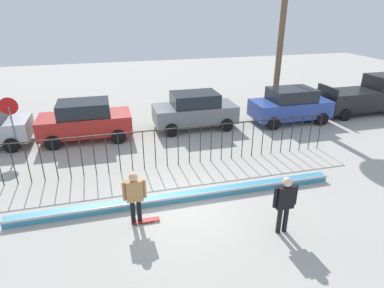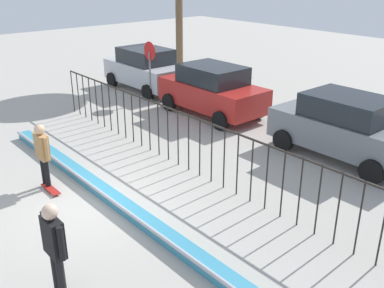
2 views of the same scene
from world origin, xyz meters
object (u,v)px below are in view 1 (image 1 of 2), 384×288
(camera_operator, at_px, (285,200))
(parked_car_blue, at_px, (290,105))
(parked_car_red, at_px, (85,120))
(parked_car_gray, at_px, (195,110))
(skateboarder, at_px, (135,194))
(pickup_truck, at_px, (363,96))
(stop_sign, at_px, (11,118))
(skateboard, at_px, (146,220))

(camera_operator, relative_size, parked_car_blue, 0.42)
(parked_car_red, relative_size, parked_car_blue, 1.00)
(parked_car_red, height_order, parked_car_gray, same)
(skateboarder, relative_size, pickup_truck, 0.37)
(skateboarder, relative_size, parked_car_red, 0.40)
(parked_car_blue, xyz_separation_m, stop_sign, (-13.84, -0.51, 0.64))
(skateboarder, xyz_separation_m, camera_operator, (4.02, -1.49, 0.04))
(camera_operator, relative_size, stop_sign, 0.72)
(skateboarder, xyz_separation_m, parked_car_blue, (9.25, 7.10, -0.06))
(parked_car_gray, bearing_deg, skateboard, -114.41)
(parked_car_red, relative_size, pickup_truck, 0.91)
(skateboard, relative_size, parked_car_blue, 0.19)
(camera_operator, height_order, pickup_truck, pickup_truck)
(skateboard, bearing_deg, parked_car_gray, 44.36)
(skateboard, distance_m, stop_sign, 8.36)
(skateboarder, bearing_deg, camera_operator, -40.64)
(stop_sign, bearing_deg, parked_car_blue, 2.09)
(stop_sign, bearing_deg, skateboarder, -55.16)
(parked_car_red, relative_size, parked_car_gray, 1.00)
(parked_car_gray, relative_size, stop_sign, 1.72)
(camera_operator, xyz_separation_m, parked_car_red, (-5.65, 8.85, -0.10))
(skateboard, bearing_deg, stop_sign, 106.15)
(parked_car_gray, bearing_deg, skateboarder, -116.21)
(skateboarder, bearing_deg, skateboard, -26.12)
(camera_operator, relative_size, parked_car_red, 0.42)
(skateboarder, distance_m, parked_car_gray, 8.50)
(parked_car_red, bearing_deg, pickup_truck, 0.33)
(parked_car_blue, height_order, pickup_truck, pickup_truck)
(skateboarder, xyz_separation_m, parked_car_gray, (3.89, 7.55, -0.06))
(skateboard, height_order, parked_car_red, parked_car_red)
(camera_operator, height_order, stop_sign, stop_sign)
(parked_car_red, xyz_separation_m, parked_car_blue, (10.88, -0.26, 0.00))
(skateboard, distance_m, pickup_truck, 15.88)
(camera_operator, bearing_deg, skateboarder, 31.36)
(skateboard, distance_m, parked_car_blue, 11.49)
(skateboarder, bearing_deg, stop_sign, 104.54)
(skateboard, relative_size, parked_car_gray, 0.19)
(parked_car_red, relative_size, stop_sign, 1.72)
(skateboarder, distance_m, camera_operator, 4.29)
(stop_sign, bearing_deg, skateboard, -53.66)
(skateboard, distance_m, parked_car_red, 7.69)
(skateboard, relative_size, camera_operator, 0.45)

